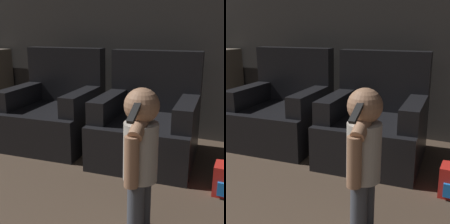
# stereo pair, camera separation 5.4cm
# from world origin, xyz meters

# --- Properties ---
(wall_back) EXTENTS (8.40, 0.05, 2.60)m
(wall_back) POSITION_xyz_m (0.00, 4.50, 1.30)
(wall_back) COLOR #33302D
(wall_back) RESTS_ON ground_plane
(armchair_left) EXTENTS (0.95, 0.96, 0.99)m
(armchair_left) POSITION_xyz_m (-0.91, 3.76, 0.32)
(armchair_left) COLOR black
(armchair_left) RESTS_ON ground_plane
(armchair_right) EXTENTS (0.95, 0.95, 0.99)m
(armchair_right) POSITION_xyz_m (0.13, 3.76, 0.32)
(armchair_right) COLOR black
(armchair_right) RESTS_ON ground_plane
(person_toddler) EXTENTS (0.20, 0.35, 0.89)m
(person_toddler) POSITION_xyz_m (0.45, 2.63, 0.53)
(person_toddler) COLOR #474C56
(person_toddler) RESTS_ON ground_plane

